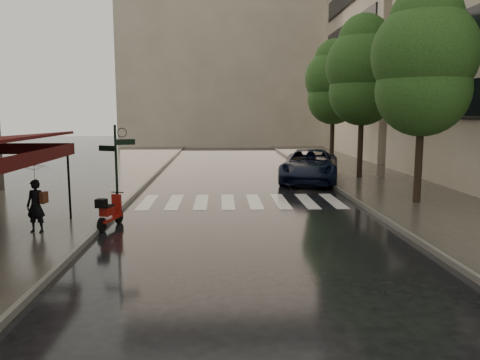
{
  "coord_description": "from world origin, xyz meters",
  "views": [
    {
      "loc": [
        2.12,
        -12.13,
        3.47
      ],
      "look_at": [
        2.77,
        2.28,
        1.4
      ],
      "focal_mm": 35.0,
      "sensor_mm": 36.0,
      "label": 1
    }
  ],
  "objects": [
    {
      "name": "scooter",
      "position": [
        -1.22,
        1.92,
        0.47
      ],
      "size": [
        0.64,
        1.53,
        1.02
      ],
      "rotation": [
        0.0,
        0.0,
        -0.25
      ],
      "color": "black",
      "rests_on": "ground"
    },
    {
      "name": "crosswalk",
      "position": [
        2.98,
        6.0,
        0.01
      ],
      "size": [
        7.85,
        3.2,
        0.01
      ],
      "color": "silver",
      "rests_on": "ground"
    },
    {
      "name": "parked_car",
      "position": [
        6.72,
        11.25,
        0.82
      ],
      "size": [
        4.1,
        6.41,
        1.65
      ],
      "primitive_type": "imported",
      "rotation": [
        0.0,
        0.0,
        -0.25
      ],
      "color": "black",
      "rests_on": "ground"
    },
    {
      "name": "sidewalk_far",
      "position": [
        10.25,
        12.0,
        0.06
      ],
      "size": [
        5.5,
        60.0,
        0.12
      ],
      "primitive_type": "cube",
      "color": "#38332D",
      "rests_on": "ground"
    },
    {
      "name": "tree_mid",
      "position": [
        9.5,
        12.0,
        5.59
      ],
      "size": [
        3.8,
        3.8,
        8.34
      ],
      "color": "black",
      "rests_on": "sidewalk_far"
    },
    {
      "name": "sidewalk_near",
      "position": [
        -4.5,
        12.0,
        0.06
      ],
      "size": [
        6.0,
        60.0,
        0.12
      ],
      "primitive_type": "cube",
      "color": "#38332D",
      "rests_on": "ground"
    },
    {
      "name": "tree_near",
      "position": [
        9.6,
        5.0,
        5.32
      ],
      "size": [
        3.8,
        3.8,
        7.99
      ],
      "color": "black",
      "rests_on": "sidewalk_far"
    },
    {
      "name": "curb_far",
      "position": [
        7.45,
        12.0,
        0.07
      ],
      "size": [
        0.12,
        60.0,
        0.16
      ],
      "primitive_type": "cube",
      "color": "#595651",
      "rests_on": "ground"
    },
    {
      "name": "signpost",
      "position": [
        -1.19,
        3.0,
        1.83
      ],
      "size": [
        1.17,
        0.29,
        3.1
      ],
      "color": "black",
      "rests_on": "ground"
    },
    {
      "name": "backdrop_building",
      "position": [
        3.0,
        38.0,
        10.0
      ],
      "size": [
        22.0,
        6.0,
        20.0
      ],
      "primitive_type": "cube",
      "color": "gray",
      "rests_on": "ground"
    },
    {
      "name": "curb_near",
      "position": [
        -1.45,
        12.0,
        0.07
      ],
      "size": [
        0.12,
        60.0,
        0.16
      ],
      "primitive_type": "cube",
      "color": "#595651",
      "rests_on": "ground"
    },
    {
      "name": "haussmann_far",
      "position": [
        16.5,
        26.0,
        9.25
      ],
      "size": [
        8.0,
        16.0,
        18.5
      ],
      "primitive_type": "cube",
      "color": "gray",
      "rests_on": "ground"
    },
    {
      "name": "tree_far",
      "position": [
        9.7,
        19.0,
        5.46
      ],
      "size": [
        3.8,
        3.8,
        8.16
      ],
      "color": "black",
      "rests_on": "sidewalk_far"
    },
    {
      "name": "ground",
      "position": [
        0.0,
        0.0,
        0.0
      ],
      "size": [
        120.0,
        120.0,
        0.0
      ],
      "primitive_type": "plane",
      "color": "black",
      "rests_on": "ground"
    },
    {
      "name": "pedestrian_with_umbrella",
      "position": [
        -3.05,
        1.04,
        1.7
      ],
      "size": [
        1.03,
        1.04,
        2.37
      ],
      "rotation": [
        0.0,
        0.0,
        -0.16
      ],
      "color": "black",
      "rests_on": "sidewalk_near"
    }
  ]
}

